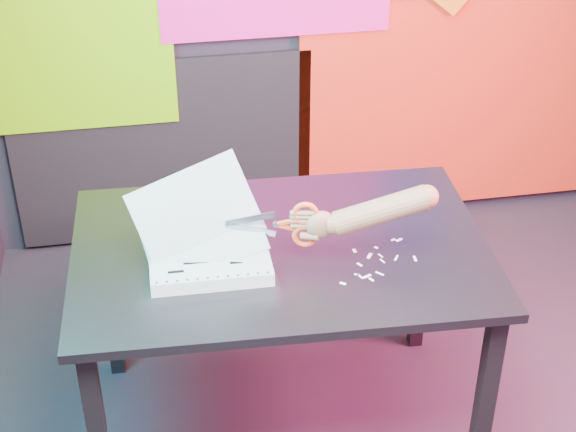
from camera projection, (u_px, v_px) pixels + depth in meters
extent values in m
cube|color=red|center=(479.00, 43.00, 3.85)|extent=(1.60, 0.02, 1.60)
cube|color=#6CD403|center=(74.00, 12.00, 3.44)|extent=(0.75, 0.02, 1.00)
cube|color=black|center=(164.00, 151.00, 3.85)|extent=(1.30, 0.02, 0.85)
cube|color=black|center=(108.00, 293.00, 3.13)|extent=(0.05, 0.05, 0.72)
cube|color=black|center=(484.00, 406.00, 2.66)|extent=(0.05, 0.05, 0.72)
cube|color=black|center=(421.00, 267.00, 3.26)|extent=(0.05, 0.05, 0.72)
cube|color=black|center=(280.00, 250.00, 2.70)|extent=(1.30, 0.90, 0.03)
cube|color=silver|center=(210.00, 260.00, 2.59)|extent=(0.36, 0.27, 0.04)
cube|color=silver|center=(209.00, 254.00, 2.58)|extent=(0.35, 0.26, 0.00)
cube|color=silver|center=(209.00, 253.00, 2.57)|extent=(0.34, 0.25, 0.11)
cube|color=silver|center=(205.00, 244.00, 2.57)|extent=(0.37, 0.23, 0.19)
cube|color=silver|center=(200.00, 228.00, 2.56)|extent=(0.39, 0.20, 0.26)
cube|color=silver|center=(195.00, 212.00, 2.55)|extent=(0.41, 0.17, 0.31)
cylinder|color=black|center=(157.00, 283.00, 2.46)|extent=(0.01, 0.01, 0.00)
cylinder|color=black|center=(167.00, 282.00, 2.46)|extent=(0.01, 0.01, 0.00)
cylinder|color=black|center=(177.00, 281.00, 2.47)|extent=(0.01, 0.01, 0.00)
cylinder|color=black|center=(187.00, 280.00, 2.47)|extent=(0.01, 0.01, 0.00)
cylinder|color=black|center=(198.00, 279.00, 2.47)|extent=(0.01, 0.01, 0.00)
cylinder|color=black|center=(208.00, 278.00, 2.48)|extent=(0.01, 0.01, 0.00)
cylinder|color=black|center=(218.00, 277.00, 2.48)|extent=(0.01, 0.01, 0.00)
cylinder|color=black|center=(228.00, 276.00, 2.48)|extent=(0.01, 0.01, 0.00)
cylinder|color=black|center=(238.00, 275.00, 2.49)|extent=(0.01, 0.01, 0.00)
cylinder|color=black|center=(248.00, 274.00, 2.49)|extent=(0.01, 0.01, 0.00)
cylinder|color=black|center=(258.00, 273.00, 2.50)|extent=(0.01, 0.01, 0.00)
cylinder|color=black|center=(268.00, 272.00, 2.50)|extent=(0.01, 0.01, 0.00)
cylinder|color=black|center=(154.00, 237.00, 2.65)|extent=(0.01, 0.01, 0.00)
cylinder|color=black|center=(164.00, 236.00, 2.66)|extent=(0.01, 0.01, 0.00)
cylinder|color=black|center=(173.00, 235.00, 2.66)|extent=(0.01, 0.01, 0.00)
cylinder|color=black|center=(183.00, 234.00, 2.66)|extent=(0.01, 0.01, 0.00)
cylinder|color=black|center=(192.00, 234.00, 2.67)|extent=(0.01, 0.01, 0.00)
cylinder|color=black|center=(201.00, 233.00, 2.67)|extent=(0.01, 0.01, 0.00)
cylinder|color=black|center=(211.00, 232.00, 2.68)|extent=(0.01, 0.01, 0.00)
cylinder|color=black|center=(220.00, 231.00, 2.68)|extent=(0.01, 0.01, 0.00)
cylinder|color=black|center=(230.00, 230.00, 2.68)|extent=(0.01, 0.01, 0.00)
cylinder|color=black|center=(239.00, 230.00, 2.69)|extent=(0.01, 0.01, 0.00)
cylinder|color=black|center=(248.00, 229.00, 2.69)|extent=(0.01, 0.01, 0.00)
cylinder|color=black|center=(257.00, 228.00, 2.70)|extent=(0.01, 0.01, 0.00)
cube|color=black|center=(180.00, 248.00, 2.60)|extent=(0.06, 0.01, 0.00)
cube|color=black|center=(215.00, 248.00, 2.60)|extent=(0.05, 0.01, 0.00)
cube|color=black|center=(198.00, 262.00, 2.54)|extent=(0.08, 0.01, 0.00)
cube|color=black|center=(236.00, 262.00, 2.54)|extent=(0.04, 0.01, 0.00)
cube|color=black|center=(176.00, 272.00, 2.50)|extent=(0.05, 0.01, 0.00)
cube|color=#A9ACC5|center=(250.00, 219.00, 2.54)|extent=(0.15, 0.03, 0.05)
cube|color=#A9ACC5|center=(251.00, 229.00, 2.56)|extent=(0.15, 0.03, 0.05)
cylinder|color=#A9ACC5|center=(276.00, 224.00, 2.55)|extent=(0.02, 0.02, 0.02)
cube|color=#EA461E|center=(285.00, 227.00, 2.55)|extent=(0.06, 0.02, 0.02)
cube|color=#EA461E|center=(285.00, 222.00, 2.54)|extent=(0.06, 0.02, 0.02)
torus|color=#EA461E|center=(305.00, 214.00, 2.52)|extent=(0.08, 0.03, 0.08)
torus|color=#EA461E|center=(305.00, 236.00, 2.56)|extent=(0.08, 0.03, 0.08)
ellipsoid|color=brown|center=(321.00, 225.00, 2.54)|extent=(0.09, 0.05, 0.09)
cylinder|color=brown|center=(305.00, 226.00, 2.55)|extent=(0.07, 0.03, 0.02)
cylinder|color=brown|center=(305.00, 221.00, 2.54)|extent=(0.06, 0.03, 0.02)
cylinder|color=brown|center=(305.00, 217.00, 2.53)|extent=(0.06, 0.03, 0.02)
cylinder|color=brown|center=(305.00, 213.00, 2.52)|extent=(0.05, 0.03, 0.02)
cylinder|color=brown|center=(310.00, 236.00, 2.55)|extent=(0.06, 0.04, 0.03)
cylinder|color=brown|center=(336.00, 224.00, 2.54)|extent=(0.06, 0.07, 0.06)
cylinder|color=brown|center=(381.00, 211.00, 2.51)|extent=(0.29, 0.13, 0.17)
sphere|color=brown|center=(427.00, 197.00, 2.48)|extent=(0.07, 0.07, 0.07)
cube|color=silver|center=(360.00, 265.00, 2.61)|extent=(0.02, 0.02, 0.00)
cube|color=silver|center=(370.00, 256.00, 2.64)|extent=(0.02, 0.03, 0.00)
cube|color=silver|center=(380.00, 256.00, 2.64)|extent=(0.01, 0.02, 0.00)
cube|color=silver|center=(367.00, 276.00, 2.56)|extent=(0.03, 0.02, 0.00)
cube|color=silver|center=(380.00, 273.00, 2.57)|extent=(0.02, 0.02, 0.00)
cube|color=silver|center=(360.00, 276.00, 2.56)|extent=(0.02, 0.03, 0.00)
cube|color=silver|center=(396.00, 258.00, 2.63)|extent=(0.02, 0.03, 0.00)
cube|color=silver|center=(371.00, 279.00, 2.54)|extent=(0.01, 0.02, 0.00)
cube|color=silver|center=(376.00, 247.00, 2.68)|extent=(0.01, 0.02, 0.00)
cube|color=silver|center=(399.00, 240.00, 2.72)|extent=(0.03, 0.02, 0.00)
cube|color=silver|center=(415.00, 259.00, 2.63)|extent=(0.01, 0.03, 0.00)
cube|color=silver|center=(343.00, 283.00, 2.53)|extent=(0.02, 0.02, 0.00)
cube|color=silver|center=(382.00, 261.00, 2.62)|extent=(0.01, 0.02, 0.00)
cube|color=silver|center=(393.00, 240.00, 2.72)|extent=(0.02, 0.01, 0.00)
cube|color=silver|center=(357.00, 274.00, 2.56)|extent=(0.02, 0.01, 0.00)
cube|color=silver|center=(354.00, 251.00, 2.67)|extent=(0.01, 0.02, 0.00)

